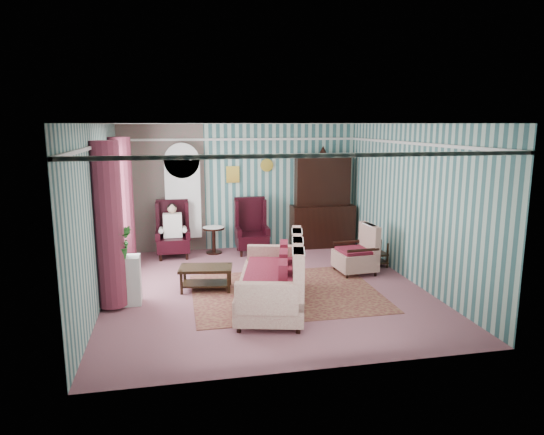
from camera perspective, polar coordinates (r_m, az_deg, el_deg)
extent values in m
plane|color=#8F5358|center=(8.77, -0.79, -8.32)|extent=(6.00, 6.00, 0.00)
cube|color=#345F5F|center=(11.34, -3.63, 3.60)|extent=(5.50, 0.02, 2.90)
cube|color=#345F5F|center=(5.55, 4.93, -4.16)|extent=(5.50, 0.02, 2.90)
cube|color=#345F5F|center=(8.36, -19.69, 0.35)|extent=(0.02, 6.00, 2.90)
cube|color=#345F5F|center=(9.31, 16.07, 1.59)|extent=(0.02, 6.00, 2.90)
cube|color=silver|center=(8.28, -0.85, 10.99)|extent=(5.50, 6.00, 0.02)
cube|color=#8E4853|center=(11.23, -12.78, 3.28)|extent=(1.90, 0.01, 2.90)
cube|color=silver|center=(8.29, -0.84, 8.57)|extent=(5.50, 6.00, 0.05)
cube|color=white|center=(8.92, -19.01, 1.68)|extent=(0.04, 1.50, 1.90)
cylinder|color=brown|center=(7.91, -18.66, -0.89)|extent=(0.44, 0.44, 2.60)
cylinder|color=brown|center=(9.96, -17.21, 1.54)|extent=(0.44, 0.44, 2.60)
cube|color=gold|center=(11.25, -4.64, 5.07)|extent=(0.30, 0.03, 0.38)
cube|color=white|center=(11.12, -10.40, 1.58)|extent=(0.80, 0.28, 2.24)
cube|color=black|center=(11.52, 5.99, 2.32)|extent=(1.50, 0.56, 2.36)
cube|color=black|center=(10.83, -11.59, -1.38)|extent=(0.76, 0.80, 1.25)
cube|color=black|center=(10.96, -2.41, -1.02)|extent=(0.76, 0.80, 1.25)
cylinder|color=black|center=(11.08, -6.86, -2.68)|extent=(0.50, 0.50, 0.60)
cube|color=black|center=(10.23, 12.01, -4.17)|extent=(0.45, 0.38, 0.54)
cube|color=silver|center=(8.27, -17.09, -7.10)|extent=(0.55, 0.35, 0.80)
cube|color=#4B191D|center=(8.55, 1.58, -8.80)|extent=(3.20, 2.60, 0.01)
cube|color=#BBAE91|center=(7.75, -0.12, -6.58)|extent=(1.41, 2.40, 1.12)
cube|color=beige|center=(9.64, 9.77, -3.68)|extent=(0.87, 0.86, 0.97)
cube|color=black|center=(8.70, -7.77, -7.11)|extent=(0.99, 0.67, 0.42)
imported|color=#1F5A1C|center=(7.97, -17.43, -3.13)|extent=(0.46, 0.41, 0.45)
imported|color=#235219|center=(8.17, -17.12, -2.63)|extent=(0.32, 0.28, 0.49)
imported|color=#224E18|center=(8.13, -17.81, -3.15)|extent=(0.24, 0.24, 0.37)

